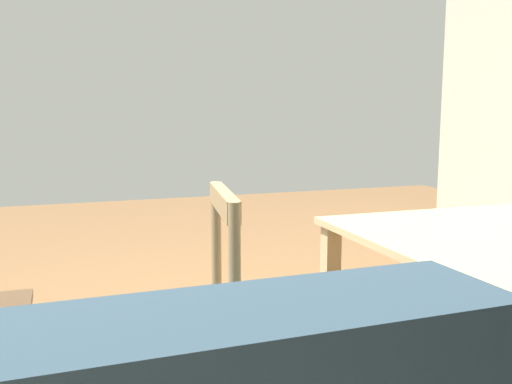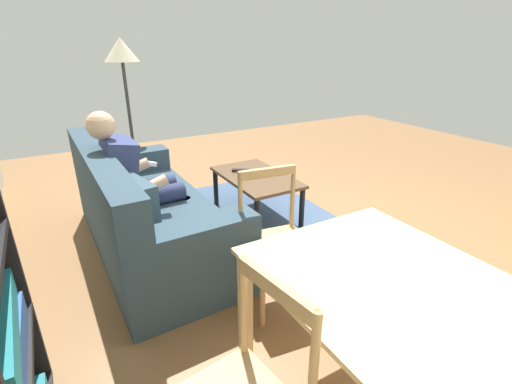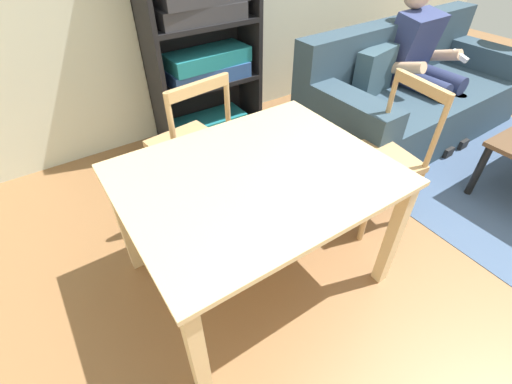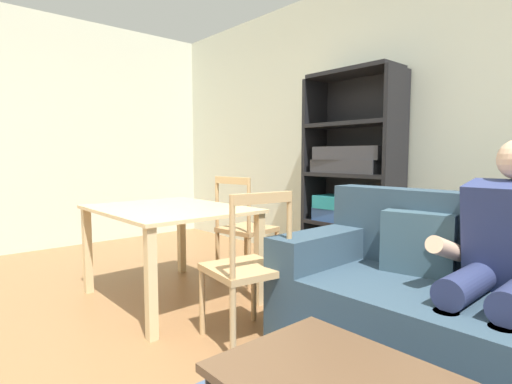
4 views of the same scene
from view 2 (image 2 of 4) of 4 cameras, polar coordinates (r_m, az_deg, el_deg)
The scene contains 9 objects.
ground_plane at distance 3.32m, azimuth 16.25°, elevation -8.74°, with size 9.16×9.16×0.00m, color brown.
couch at distance 3.18m, azimuth -16.97°, elevation -3.52°, with size 2.08×0.93×0.90m.
person_lounging at distance 3.14m, azimuth -18.16°, elevation 1.63°, with size 0.60×0.86×1.19m.
coffee_table at distance 3.64m, azimuth -0.00°, elevation 1.69°, with size 0.96×0.57×0.44m.
tv_remote at distance 3.73m, azimuth -2.44°, elevation 3.37°, with size 0.05×0.17×0.02m, color black.
dining_table at distance 1.77m, azimuth 20.51°, elevation -15.80°, with size 1.21×0.97×0.72m.
dining_chair_facing_couch at distance 2.44m, azimuth 3.18°, elevation -7.77°, with size 0.47×0.47×0.90m.
area_rug at distance 3.79m, azimuth -0.00°, elevation -3.60°, with size 2.00×1.40×0.01m, color #3D5170.
floor_lamp at distance 4.36m, azimuth -19.95°, elevation 18.08°, with size 0.36×0.36×1.70m.
Camera 2 is at (-1.90, 2.15, 1.67)m, focal length 25.80 mm.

